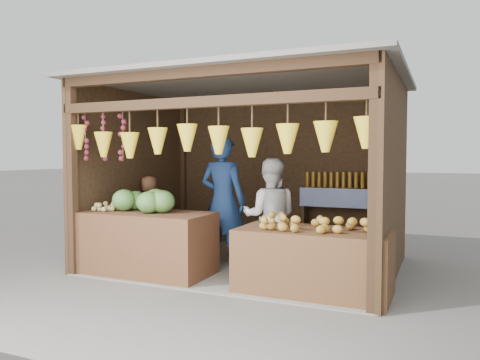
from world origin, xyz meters
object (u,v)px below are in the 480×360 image
counter_left (147,243)px  man_standing (223,201)px  vendor_seated (149,207)px  woman_standing (270,216)px  counter_right (313,261)px

counter_left → man_standing: size_ratio=0.93×
vendor_seated → man_standing: bearing=-176.3°
woman_standing → counter_left: bearing=8.8°
counter_left → woman_standing: (1.50, 0.69, 0.36)m
counter_right → man_standing: bearing=153.8°
man_standing → woman_standing: bearing=175.1°
counter_left → man_standing: (0.75, 0.78, 0.52)m
man_standing → vendor_seated: bearing=-6.3°
counter_left → vendor_seated: size_ratio=1.78×
man_standing → vendor_seated: (-1.39, 0.21, -0.16)m
man_standing → woman_standing: (0.75, -0.09, -0.16)m
counter_right → vendor_seated: 3.09m
counter_right → vendor_seated: size_ratio=1.76×
woman_standing → vendor_seated: 2.16m
counter_left → vendor_seated: vendor_seated is taller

